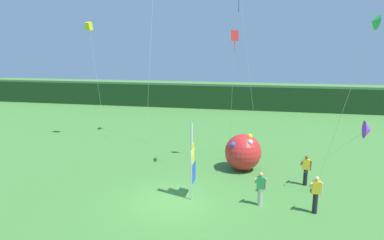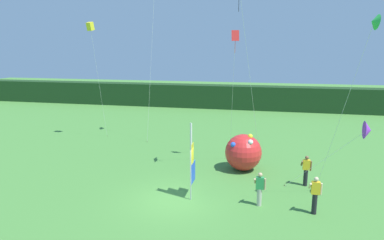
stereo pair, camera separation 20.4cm
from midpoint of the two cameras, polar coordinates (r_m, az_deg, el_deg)
name	(u,v)px [view 1 (the left image)]	position (r m, az deg, el deg)	size (l,w,h in m)	color
ground_plane	(174,200)	(16.89, -3.43, -13.35)	(120.00, 120.00, 0.00)	#478438
distant_treeline	(229,97)	(41.91, 6.15, 3.89)	(80.00, 2.40, 2.81)	#193819
banner_flag	(193,162)	(16.53, -0.25, -7.03)	(0.06, 1.03, 3.83)	#B7B7BC
person_near_banner	(306,169)	(19.22, 18.33, -7.90)	(0.55, 0.48, 1.67)	black
person_mid_field	(316,194)	(16.22, 19.76, -11.59)	(0.55, 0.48, 1.73)	black
person_far_left	(260,188)	(16.34, 11.08, -11.14)	(0.55, 0.48, 1.62)	#B7B2A3
inflatable_balloon	(243,152)	(20.67, 8.30, -5.37)	(2.20, 2.20, 2.28)	red
kite_black_diamond_0	(241,0)	(18.92, 7.86, 19.32)	(1.75, 4.21, 10.68)	brown
kite_yellow_box_1	(89,27)	(27.75, -17.18, 14.70)	(0.68, 1.32, 9.21)	brown
kite_red_diamond_3	(234,49)	(21.10, 6.84, 11.84)	(0.66, 2.56, 8.28)	brown
kite_green_delta_4	(374,24)	(15.81, 27.93, 14.13)	(1.64, 2.33, 8.57)	brown
kite_purple_delta_5	(367,130)	(17.58, 27.10, -1.48)	(3.64, 1.60, 3.96)	brown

